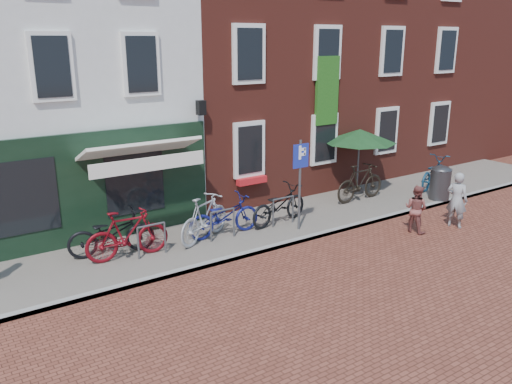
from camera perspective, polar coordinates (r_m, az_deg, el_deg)
ground at (r=13.91m, az=4.26°, el=-5.75°), size 80.00×80.00×0.00m
sidewalk at (r=15.57m, az=3.76°, el=-3.08°), size 24.00×3.00×0.10m
building_stucco at (r=17.36m, az=-24.51°, el=12.56°), size 8.00×8.00×9.00m
building_brick_mid at (r=19.81m, az=-3.68°, el=15.70°), size 6.00×8.00×10.00m
building_brick_right at (r=23.42m, az=9.57°, el=15.62°), size 6.00×8.00×10.00m
filler_right at (r=28.28m, az=19.46°, el=14.03°), size 7.00×8.00×9.00m
litter_bin at (r=18.26m, az=19.47°, el=1.15°), size 0.66×0.66×1.21m
parking_sign at (r=14.23m, az=4.85°, el=2.35°), size 0.50×0.08×2.53m
parasol at (r=18.01m, az=11.26°, el=6.30°), size 2.49×2.49×2.31m
woman at (r=15.96m, az=21.05°, el=-0.81°), size 0.56×0.68×1.62m
boy at (r=15.22m, az=17.05°, el=-1.76°), size 0.65×0.76×1.35m
bicycle_0 at (r=13.31m, az=-15.50°, el=-4.37°), size 2.20×1.13×1.10m
bicycle_1 at (r=12.97m, az=-13.87°, el=-4.51°), size 2.07×0.72×1.22m
bicycle_2 at (r=14.09m, az=-3.51°, el=-2.61°), size 2.12×0.79×1.10m
bicycle_3 at (r=13.79m, az=-5.65°, el=-2.83°), size 2.08×1.42×1.22m
bicycle_4 at (r=15.00m, az=2.51°, el=-1.40°), size 2.20×1.10×1.10m
bicycle_5 at (r=17.41m, az=11.31°, el=1.03°), size 2.05×0.63×1.22m
bicycle_6 at (r=19.63m, az=18.76°, el=2.02°), size 2.22×1.37×1.10m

